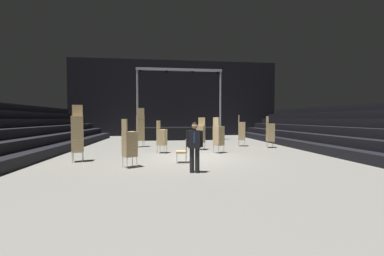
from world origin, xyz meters
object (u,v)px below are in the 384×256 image
man_with_tie (195,144)px  chair_stack_front_left (219,135)px  chair_stack_front_right (270,132)px  chair_stack_mid_centre (162,137)px  loose_chair_near_man (183,150)px  chair_stack_mid_left (129,143)px  chair_stack_rear_right (242,131)px  chair_stack_mid_right (140,128)px  chair_stack_rear_left (201,134)px  stage_riser (179,132)px  chair_stack_rear_centre (77,133)px

man_with_tie → chair_stack_front_left: (1.86, 4.46, -0.01)m
chair_stack_front_left → chair_stack_front_right: (3.72, 1.89, 0.04)m
chair_stack_mid_centre → loose_chair_near_man: (0.89, -2.89, -0.33)m
chair_stack_mid_left → chair_stack_front_right: bearing=91.2°
chair_stack_rear_right → chair_stack_mid_right: bearing=-73.2°
chair_stack_front_left → chair_stack_front_right: size_ratio=0.96×
chair_stack_rear_left → stage_riser: bearing=-57.6°
chair_stack_mid_left → chair_stack_mid_right: size_ratio=0.73×
chair_stack_rear_right → loose_chair_near_man: size_ratio=2.17×
man_with_tie → chair_stack_front_right: 8.44m
chair_stack_rear_right → chair_stack_rear_centre: size_ratio=0.86×
chair_stack_rear_centre → loose_chair_near_man: bearing=157.0°
stage_riser → chair_stack_rear_right: bearing=-57.7°
chair_stack_front_right → chair_stack_mid_right: size_ratio=0.79×
man_with_tie → loose_chair_near_man: bearing=-70.7°
chair_stack_mid_centre → chair_stack_rear_right: bearing=138.6°
stage_riser → chair_stack_rear_right: stage_riser is taller
man_with_tie → chair_stack_mid_right: 8.15m
chair_stack_rear_left → chair_stack_front_right: bearing=-147.9°
chair_stack_rear_right → chair_stack_rear_centre: chair_stack_rear_centre is taller
man_with_tie → chair_stack_front_right: bearing=-118.5°
chair_stack_rear_right → chair_stack_rear_centre: 9.92m
chair_stack_mid_right → chair_stack_rear_left: size_ratio=1.32×
chair_stack_mid_left → loose_chair_near_man: size_ratio=1.90×
chair_stack_front_left → chair_stack_rear_centre: chair_stack_rear_centre is taller
chair_stack_front_left → chair_stack_mid_right: size_ratio=0.76×
man_with_tie → chair_stack_mid_centre: bearing=-64.2°
chair_stack_mid_left → chair_stack_mid_centre: 3.83m
stage_riser → chair_stack_rear_left: (0.78, -7.43, 0.31)m
chair_stack_front_left → chair_stack_rear_centre: bearing=-105.3°
stage_riser → chair_stack_mid_left: stage_riser is taller
chair_stack_mid_left → chair_stack_mid_right: bearing=149.5°
man_with_tie → chair_stack_mid_right: bearing=-59.5°
chair_stack_mid_left → chair_stack_rear_left: (3.41, 4.75, 0.04)m
stage_riser → man_with_tie: (-0.36, -13.33, 0.32)m
chair_stack_front_left → chair_stack_mid_left: 5.29m
chair_stack_mid_left → man_with_tie: bearing=30.8°
stage_riser → loose_chair_near_man: stage_riser is taller
chair_stack_front_left → chair_stack_front_right: chair_stack_front_right is taller
chair_stack_front_right → man_with_tie: bearing=-31.4°
loose_chair_near_man → chair_stack_rear_left: bearing=-14.9°
man_with_tie → chair_stack_rear_right: 8.46m
stage_riser → chair_stack_front_left: size_ratio=3.97×
chair_stack_mid_centre → loose_chair_near_man: 3.04m
stage_riser → loose_chair_near_man: bearing=-92.9°
stage_riser → chair_stack_mid_centre: (-1.47, -8.52, 0.22)m
stage_riser → chair_stack_front_right: 8.73m
chair_stack_mid_centre → chair_stack_front_right: bearing=125.0°
chair_stack_rear_left → chair_stack_rear_right: 3.32m
chair_stack_mid_right → chair_stack_rear_centre: bearing=-130.3°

